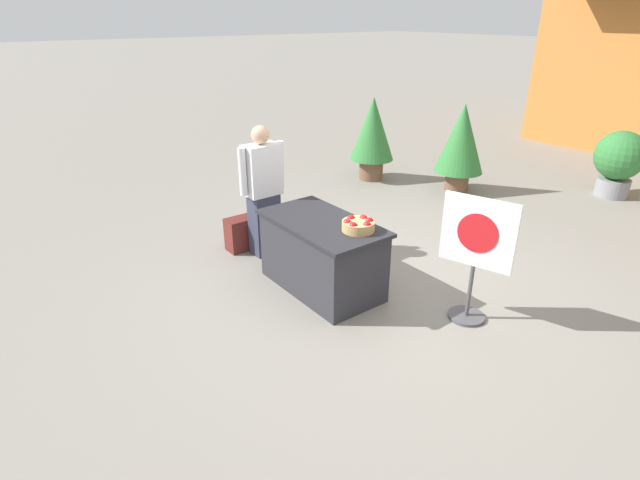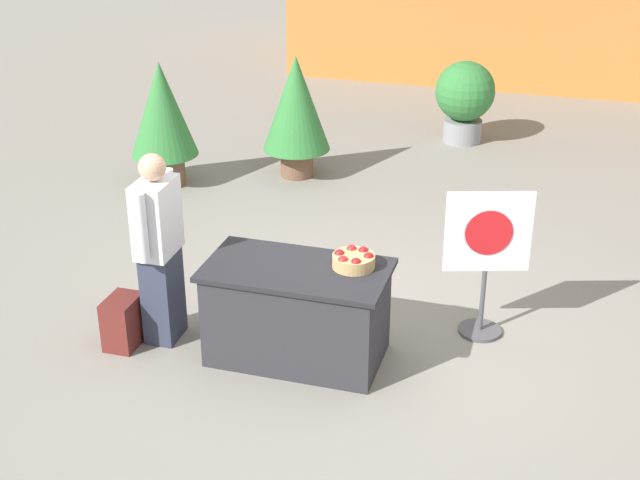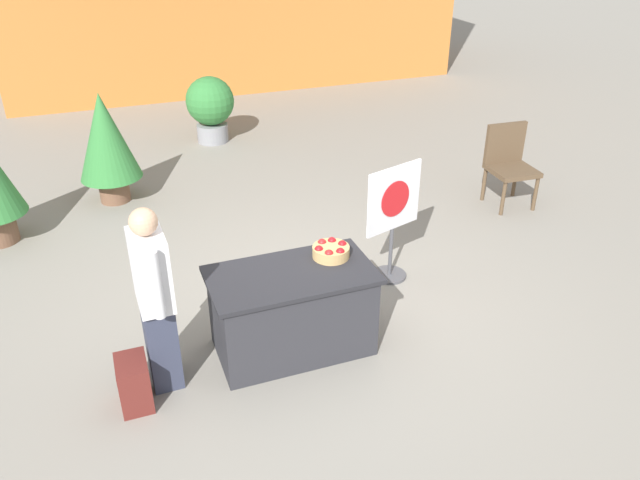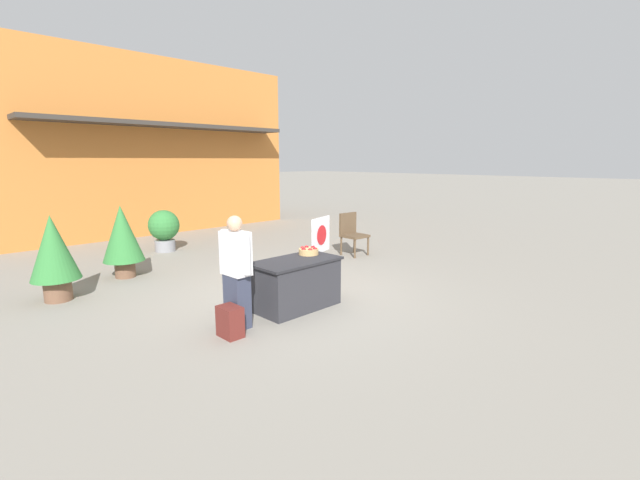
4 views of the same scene
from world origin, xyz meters
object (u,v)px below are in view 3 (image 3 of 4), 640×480
(apple_basket, at_px, (331,251))
(display_table, at_px, (292,311))
(potted_plant_near_right, at_px, (106,140))
(person_visitor, at_px, (155,299))
(poster_board, at_px, (393,217))
(potted_plant_far_right, at_px, (210,105))
(patio_chair, at_px, (509,161))
(backpack, at_px, (134,383))

(apple_basket, bearing_deg, display_table, -161.54)
(display_table, height_order, potted_plant_near_right, potted_plant_near_right)
(display_table, distance_m, apple_basket, 0.63)
(person_visitor, distance_m, poster_board, 2.60)
(display_table, bearing_deg, person_visitor, -178.45)
(apple_basket, xyz_separation_m, person_visitor, (-1.54, -0.17, -0.04))
(potted_plant_near_right, xyz_separation_m, potted_plant_far_right, (1.71, 1.83, -0.24))
(potted_plant_far_right, bearing_deg, patio_chair, -49.81)
(apple_basket, distance_m, potted_plant_near_right, 4.01)
(apple_basket, distance_m, potted_plant_far_right, 5.49)
(person_visitor, bearing_deg, potted_plant_far_right, 72.62)
(apple_basket, bearing_deg, potted_plant_far_right, 89.36)
(person_visitor, relative_size, potted_plant_far_right, 1.49)
(apple_basket, bearing_deg, potted_plant_near_right, 114.29)
(backpack, distance_m, potted_plant_far_right, 6.17)
(display_table, xyz_separation_m, apple_basket, (0.41, 0.14, 0.45))
(display_table, distance_m, potted_plant_far_right, 5.65)
(poster_board, height_order, potted_plant_near_right, potted_plant_near_right)
(patio_chair, height_order, potted_plant_near_right, potted_plant_near_right)
(patio_chair, relative_size, potted_plant_far_right, 0.97)
(poster_board, bearing_deg, apple_basket, -73.23)
(backpack, bearing_deg, patio_chair, 23.54)
(potted_plant_far_right, bearing_deg, display_table, -94.81)
(person_visitor, relative_size, potted_plant_near_right, 1.09)
(backpack, distance_m, poster_board, 2.96)
(display_table, xyz_separation_m, person_visitor, (-1.13, -0.03, 0.41))
(backpack, distance_m, potted_plant_near_right, 4.08)
(person_visitor, distance_m, patio_chair, 5.12)
(patio_chair, bearing_deg, potted_plant_far_right, -136.33)
(poster_board, bearing_deg, person_visitor, -89.62)
(display_table, height_order, person_visitor, person_visitor)
(poster_board, xyz_separation_m, patio_chair, (2.25, 1.16, -0.13))
(person_visitor, xyz_separation_m, potted_plant_far_right, (1.60, 5.65, -0.20))
(backpack, height_order, patio_chair, patio_chair)
(apple_basket, bearing_deg, person_visitor, -173.78)
(poster_board, distance_m, potted_plant_near_right, 3.97)
(person_visitor, xyz_separation_m, potted_plant_near_right, (-0.11, 3.82, 0.04))
(apple_basket, height_order, backpack, apple_basket)
(display_table, height_order, backpack, display_table)
(poster_board, height_order, patio_chair, poster_board)
(patio_chair, bearing_deg, potted_plant_near_right, -107.57)
(apple_basket, distance_m, poster_board, 1.14)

